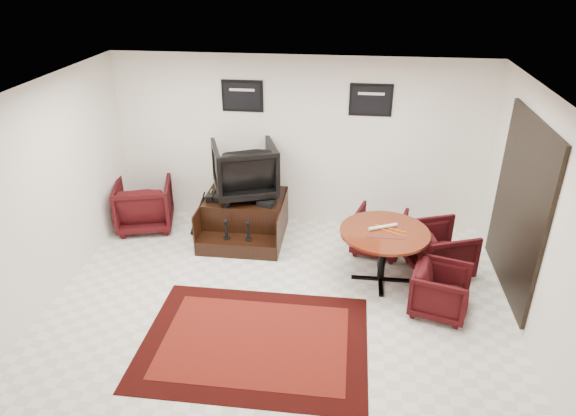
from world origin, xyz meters
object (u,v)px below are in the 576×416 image
object	(u,v)px
shine_chair	(245,167)
meeting_table	(384,237)
shine_podium	(245,218)
table_chair_window	(441,247)
table_chair_back	(379,230)
table_chair_corner	(441,288)
armchair_side	(144,203)

from	to	relation	value
shine_chair	meeting_table	distance (m)	2.50
shine_podium	meeting_table	world-z (taller)	meeting_table
shine_podium	table_chair_window	distance (m)	3.08
table_chair_back	table_chair_corner	world-z (taller)	table_chair_back
armchair_side	table_chair_window	size ratio (longest dim) A/B	1.12
shine_chair	meeting_table	size ratio (longest dim) A/B	0.80
shine_podium	table_chair_corner	distance (m)	3.33
shine_podium	shine_chair	xyz separation A→B (m)	(0.00, 0.14, 0.84)
shine_podium	table_chair_corner	size ratio (longest dim) A/B	1.87
shine_chair	meeting_table	world-z (taller)	shine_chair
table_chair_window	table_chair_corner	xyz separation A→B (m)	(-0.12, -0.95, -0.05)
shine_chair	armchair_side	distance (m)	1.85
table_chair_window	shine_podium	bearing A→B (deg)	55.95
table_chair_window	table_chair_corner	bearing A→B (deg)	152.20
armchair_side	table_chair_back	world-z (taller)	armchair_side
armchair_side	table_chair_corner	size ratio (longest dim) A/B	1.28
meeting_table	shine_podium	bearing A→B (deg)	153.96
shine_podium	meeting_table	xyz separation A→B (m)	(2.16, -1.05, 0.40)
shine_podium	armchair_side	world-z (taller)	armchair_side
shine_chair	table_chair_corner	distance (m)	3.49
shine_podium	shine_chair	world-z (taller)	shine_chair
table_chair_back	meeting_table	bearing A→B (deg)	106.63
shine_podium	table_chair_corner	xyz separation A→B (m)	(2.87, -1.67, 0.05)
armchair_side	meeting_table	size ratio (longest dim) A/B	0.74
shine_podium	shine_chair	distance (m)	0.85
armchair_side	meeting_table	distance (m)	4.04
shine_chair	armchair_side	bearing A→B (deg)	-17.38
shine_podium	shine_chair	bearing A→B (deg)	90.00
table_chair_back	table_chair_window	distance (m)	0.97
shine_podium	table_chair_window	world-z (taller)	table_chair_window
shine_chair	table_chair_window	xyz separation A→B (m)	(2.99, -0.86, -0.74)
shine_podium	meeting_table	bearing A→B (deg)	-26.04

